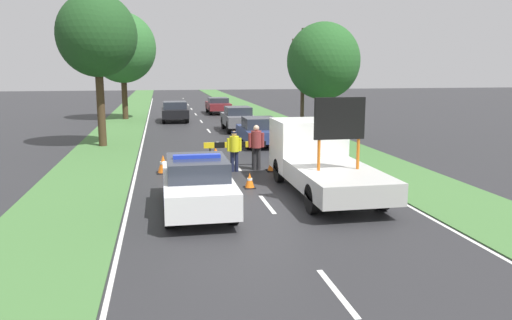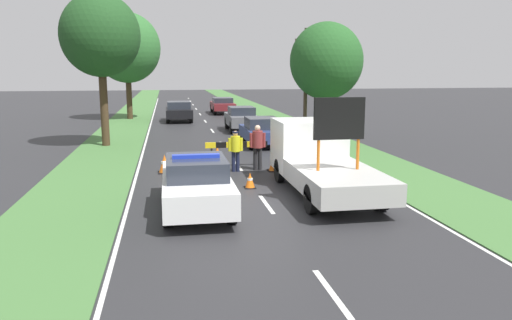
{
  "view_description": "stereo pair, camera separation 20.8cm",
  "coord_description": "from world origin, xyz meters",
  "px_view_note": "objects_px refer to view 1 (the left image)",
  "views": [
    {
      "loc": [
        -2.99,
        -14.44,
        3.94
      ],
      "look_at": [
        -0.09,
        0.73,
        1.1
      ],
      "focal_mm": 35.0,
      "sensor_mm": 36.0,
      "label": 1
    },
    {
      "loc": [
        -2.78,
        -14.48,
        3.94
      ],
      "look_at": [
        -0.09,
        0.73,
        1.1
      ],
      "focal_mm": 35.0,
      "sensor_mm": 36.0,
      "label": 2
    }
  ],
  "objects_px": {
    "road_barrier": "(235,146)",
    "traffic_cone_behind_barrier": "(250,180)",
    "work_truck": "(319,158)",
    "traffic_cone_near_police": "(216,154)",
    "traffic_cone_centre_front": "(163,164)",
    "utility_pole": "(303,84)",
    "traffic_cone_lane_edge": "(273,162)",
    "roadside_tree_near_right": "(323,61)",
    "police_car": "(197,183)",
    "queued_car_sedan_black": "(175,111)",
    "roadside_tree_near_left": "(97,36)",
    "queued_car_wagon_maroon": "(218,105)",
    "traffic_cone_near_truck": "(276,155)",
    "police_officer": "(234,148)",
    "queued_car_hatch_blue": "(259,131)",
    "queued_car_suv_grey": "(238,118)",
    "roadside_tree_mid_left": "(122,48)",
    "pedestrian_civilian": "(256,144)"
  },
  "relations": [
    {
      "from": "queued_car_suv_grey",
      "to": "roadside_tree_near_left",
      "type": "relative_size",
      "value": 0.55
    },
    {
      "from": "roadside_tree_near_left",
      "to": "road_barrier",
      "type": "bearing_deg",
      "value": -48.62
    },
    {
      "from": "traffic_cone_behind_barrier",
      "to": "queued_car_hatch_blue",
      "type": "bearing_deg",
      "value": 76.96
    },
    {
      "from": "traffic_cone_near_truck",
      "to": "queued_car_wagon_maroon",
      "type": "relative_size",
      "value": 0.13
    },
    {
      "from": "police_officer",
      "to": "traffic_cone_near_truck",
      "type": "height_order",
      "value": "police_officer"
    },
    {
      "from": "police_officer",
      "to": "pedestrian_civilian",
      "type": "height_order",
      "value": "pedestrian_civilian"
    },
    {
      "from": "work_truck",
      "to": "traffic_cone_near_truck",
      "type": "height_order",
      "value": "work_truck"
    },
    {
      "from": "traffic_cone_near_police",
      "to": "police_car",
      "type": "bearing_deg",
      "value": -100.28
    },
    {
      "from": "traffic_cone_lane_edge",
      "to": "utility_pole",
      "type": "height_order",
      "value": "utility_pole"
    },
    {
      "from": "road_barrier",
      "to": "traffic_cone_behind_barrier",
      "type": "xyz_separation_m",
      "value": [
        -0.06,
        -3.7,
        -0.58
      ]
    },
    {
      "from": "traffic_cone_centre_front",
      "to": "utility_pole",
      "type": "xyz_separation_m",
      "value": [
        7.52,
        7.14,
        2.79
      ]
    },
    {
      "from": "police_car",
      "to": "traffic_cone_near_truck",
      "type": "bearing_deg",
      "value": 63.79
    },
    {
      "from": "traffic_cone_behind_barrier",
      "to": "traffic_cone_lane_edge",
      "type": "xyz_separation_m",
      "value": [
        1.4,
        2.63,
        0.09
      ]
    },
    {
      "from": "traffic_cone_centre_front",
      "to": "pedestrian_civilian",
      "type": "bearing_deg",
      "value": -0.58
    },
    {
      "from": "queued_car_hatch_blue",
      "to": "queued_car_wagon_maroon",
      "type": "height_order",
      "value": "queued_car_hatch_blue"
    },
    {
      "from": "police_car",
      "to": "traffic_cone_lane_edge",
      "type": "xyz_separation_m",
      "value": [
        3.31,
        4.94,
        -0.42
      ]
    },
    {
      "from": "traffic_cone_centre_front",
      "to": "roadside_tree_near_left",
      "type": "bearing_deg",
      "value": 112.16
    },
    {
      "from": "road_barrier",
      "to": "queued_car_sedan_black",
      "type": "xyz_separation_m",
      "value": [
        -1.86,
        18.31,
        -0.05
      ]
    },
    {
      "from": "queued_car_hatch_blue",
      "to": "work_truck",
      "type": "bearing_deg",
      "value": 90.32
    },
    {
      "from": "police_car",
      "to": "traffic_cone_near_police",
      "type": "distance_m",
      "value": 7.28
    },
    {
      "from": "road_barrier",
      "to": "traffic_cone_behind_barrier",
      "type": "height_order",
      "value": "road_barrier"
    },
    {
      "from": "utility_pole",
      "to": "road_barrier",
      "type": "bearing_deg",
      "value": -125.79
    },
    {
      "from": "road_barrier",
      "to": "queued_car_sedan_black",
      "type": "bearing_deg",
      "value": 98.1
    },
    {
      "from": "police_officer",
      "to": "traffic_cone_near_police",
      "type": "height_order",
      "value": "police_officer"
    },
    {
      "from": "traffic_cone_near_truck",
      "to": "traffic_cone_behind_barrier",
      "type": "distance_m",
      "value": 4.9
    },
    {
      "from": "police_officer",
      "to": "queued_car_hatch_blue",
      "type": "distance_m",
      "value": 6.86
    },
    {
      "from": "queued_car_sedan_black",
      "to": "road_barrier",
      "type": "bearing_deg",
      "value": 95.81
    },
    {
      "from": "traffic_cone_near_truck",
      "to": "queued_car_wagon_maroon",
      "type": "xyz_separation_m",
      "value": [
        0.22,
        23.64,
        0.47
      ]
    },
    {
      "from": "roadside_tree_near_right",
      "to": "traffic_cone_near_police",
      "type": "bearing_deg",
      "value": -144.77
    },
    {
      "from": "traffic_cone_behind_barrier",
      "to": "queued_car_wagon_maroon",
      "type": "relative_size",
      "value": 0.12
    },
    {
      "from": "police_car",
      "to": "queued_car_suv_grey",
      "type": "xyz_separation_m",
      "value": [
        3.89,
        17.76,
        0.04
      ]
    },
    {
      "from": "road_barrier",
      "to": "queued_car_wagon_maroon",
      "type": "relative_size",
      "value": 0.56
    },
    {
      "from": "queued_car_wagon_maroon",
      "to": "utility_pole",
      "type": "distance_m",
      "value": 18.33
    },
    {
      "from": "police_car",
      "to": "roadside_tree_mid_left",
      "type": "xyz_separation_m",
      "value": [
        -3.66,
        26.68,
        4.72
      ]
    },
    {
      "from": "queued_car_suv_grey",
      "to": "traffic_cone_near_police",
      "type": "bearing_deg",
      "value": 76.25
    },
    {
      "from": "traffic_cone_near_police",
      "to": "roadside_tree_near_left",
      "type": "relative_size",
      "value": 0.09
    },
    {
      "from": "queued_car_sedan_black",
      "to": "roadside_tree_near_left",
      "type": "distance_m",
      "value": 13.2
    },
    {
      "from": "traffic_cone_near_police",
      "to": "traffic_cone_centre_front",
      "type": "bearing_deg",
      "value": -140.13
    },
    {
      "from": "queued_car_suv_grey",
      "to": "roadside_tree_near_left",
      "type": "xyz_separation_m",
      "value": [
        -7.8,
        -5.08,
        4.72
      ]
    },
    {
      "from": "road_barrier",
      "to": "traffic_cone_lane_edge",
      "type": "bearing_deg",
      "value": -36.36
    },
    {
      "from": "traffic_cone_lane_edge",
      "to": "roadside_tree_near_right",
      "type": "xyz_separation_m",
      "value": [
        4.13,
        6.56,
        3.95
      ]
    },
    {
      "from": "queued_car_wagon_maroon",
      "to": "traffic_cone_lane_edge",
      "type": "bearing_deg",
      "value": 88.27
    },
    {
      "from": "queued_car_suv_grey",
      "to": "utility_pole",
      "type": "height_order",
      "value": "utility_pole"
    },
    {
      "from": "road_barrier",
      "to": "roadside_tree_near_right",
      "type": "distance_m",
      "value": 8.48
    },
    {
      "from": "police_officer",
      "to": "queued_car_wagon_maroon",
      "type": "bearing_deg",
      "value": -122.13
    },
    {
      "from": "work_truck",
      "to": "traffic_cone_near_police",
      "type": "xyz_separation_m",
      "value": [
        -2.81,
        5.45,
        -0.71
      ]
    },
    {
      "from": "police_officer",
      "to": "roadside_tree_mid_left",
      "type": "distance_m",
      "value": 22.72
    },
    {
      "from": "queued_car_wagon_maroon",
      "to": "roadside_tree_mid_left",
      "type": "bearing_deg",
      "value": 25.99
    },
    {
      "from": "police_officer",
      "to": "roadside_tree_mid_left",
      "type": "height_order",
      "value": "roadside_tree_mid_left"
    },
    {
      "from": "roadside_tree_near_right",
      "to": "roadside_tree_mid_left",
      "type": "bearing_deg",
      "value": 126.17
    }
  ]
}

